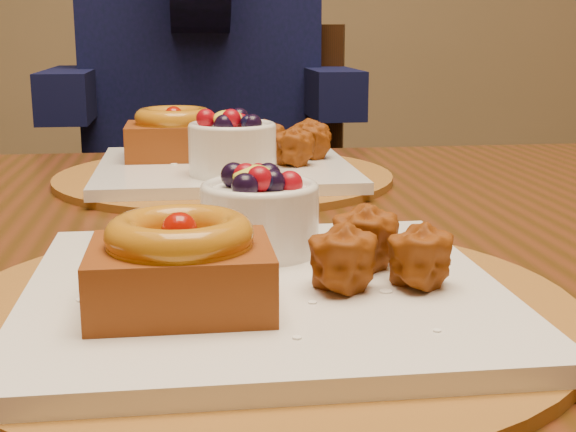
# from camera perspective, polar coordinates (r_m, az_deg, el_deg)

# --- Properties ---
(dining_table) EXTENTS (1.60, 0.90, 0.76)m
(dining_table) POSITION_cam_1_polar(r_m,az_deg,el_deg) (0.72, -3.48, -6.72)
(dining_table) COLOR #39210A
(dining_table) RESTS_ON ground
(place_setting_near) EXTENTS (0.38, 0.38, 0.08)m
(place_setting_near) POSITION_cam_1_polar(r_m,az_deg,el_deg) (0.49, -2.03, -4.46)
(place_setting_near) COLOR brown
(place_setting_near) RESTS_ON dining_table
(place_setting_far) EXTENTS (0.38, 0.38, 0.09)m
(place_setting_far) POSITION_cam_1_polar(r_m,az_deg,el_deg) (0.90, -4.73, 4.07)
(place_setting_far) COLOR brown
(place_setting_far) RESTS_ON dining_table
(chair_far) EXTENTS (0.55, 0.55, 0.93)m
(chair_far) POSITION_cam_1_polar(r_m,az_deg,el_deg) (1.51, -5.11, -2.48)
(chair_far) COLOR black
(chair_far) RESTS_ON ground
(diner) EXTENTS (0.54, 0.52, 0.88)m
(diner) POSITION_cam_1_polar(r_m,az_deg,el_deg) (1.58, -6.37, 13.87)
(diner) COLOR black
(diner) RESTS_ON ground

